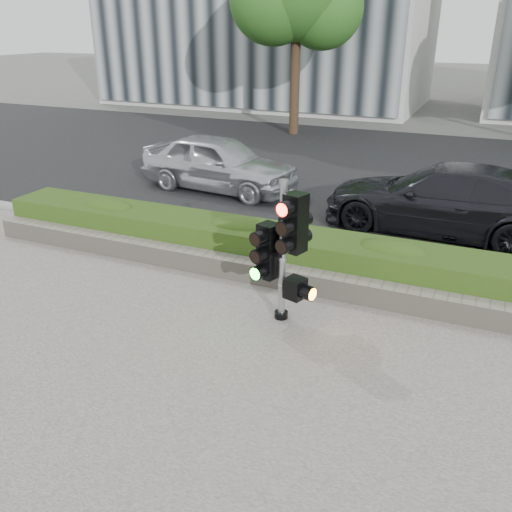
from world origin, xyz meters
name	(u,v)px	position (x,y,z in m)	size (l,w,h in m)	color
ground	(238,347)	(0.00, 0.00, 0.00)	(120.00, 120.00, 0.00)	#51514C
sidewalk	(124,480)	(0.00, -2.50, 0.01)	(16.00, 11.00, 0.03)	#9E9389
road	(387,172)	(0.00, 10.00, 0.01)	(60.00, 13.00, 0.02)	black
curb	(312,257)	(0.00, 3.15, 0.06)	(60.00, 0.25, 0.12)	gray
stone_wall	(288,277)	(0.00, 1.90, 0.20)	(12.00, 0.32, 0.34)	gray
hedge	(302,253)	(0.00, 2.55, 0.37)	(12.00, 1.00, 0.68)	#4C7223
traffic_signal	(286,245)	(0.29, 0.94, 1.17)	(0.76, 0.62, 2.06)	black
car_silver	(219,163)	(-3.59, 6.45, 0.72)	(1.65, 4.10, 1.40)	silver
car_dark	(445,199)	(1.97, 5.55, 0.72)	(1.95, 4.80, 1.39)	black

